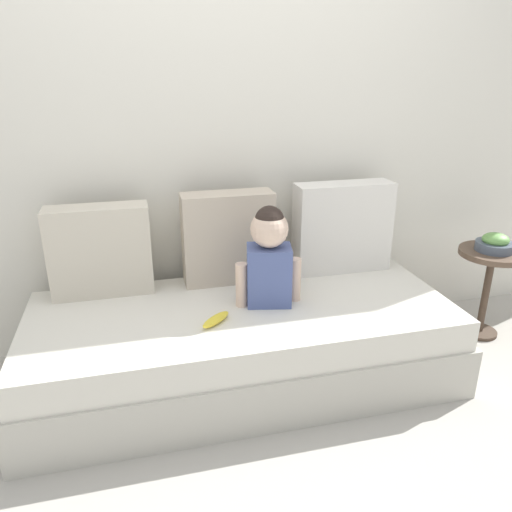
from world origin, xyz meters
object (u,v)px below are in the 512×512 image
object	(u,v)px
couch	(243,344)
fruit_bowl	(495,244)
side_table	(490,271)
banana	(216,320)
toddler	(269,255)
throw_pillow_right	(342,227)
throw_pillow_center	(228,238)
throw_pillow_left	(100,251)

from	to	relation	value
couch	fruit_bowl	bearing A→B (deg)	3.90
couch	side_table	xyz separation A→B (m)	(1.44, 0.10, 0.20)
couch	side_table	distance (m)	1.46
banana	fruit_bowl	world-z (taller)	fruit_bowl
banana	fruit_bowl	size ratio (longest dim) A/B	0.84
side_table	toddler	bearing A→B (deg)	-176.29
side_table	throw_pillow_right	bearing A→B (deg)	164.32
throw_pillow_center	fruit_bowl	xyz separation A→B (m)	(1.44, -0.23, -0.08)
toddler	banana	size ratio (longest dim) A/B	2.81
banana	throw_pillow_right	bearing A→B (deg)	30.22
couch	throw_pillow_right	world-z (taller)	throw_pillow_right
throw_pillow_left	banana	xyz separation A→B (m)	(0.48, -0.46, -0.20)
side_table	throw_pillow_left	bearing A→B (deg)	173.78
couch	throw_pillow_left	xyz separation A→B (m)	(-0.63, 0.32, 0.43)
throw_pillow_center	toddler	bearing A→B (deg)	-66.89
throw_pillow_center	banana	distance (m)	0.53
couch	fruit_bowl	xyz separation A→B (m)	(1.44, 0.10, 0.36)
toddler	fruit_bowl	distance (m)	1.31
throw_pillow_center	toddler	world-z (taller)	toddler
throw_pillow_center	fruit_bowl	world-z (taller)	throw_pillow_center
couch	throw_pillow_center	world-z (taller)	throw_pillow_center
banana	throw_pillow_left	bearing A→B (deg)	136.70
throw_pillow_right	couch	bearing A→B (deg)	-152.90
throw_pillow_right	side_table	distance (m)	0.87
throw_pillow_center	banana	bearing A→B (deg)	-108.15
throw_pillow_right	fruit_bowl	distance (m)	0.84
couch	throw_pillow_center	xyz separation A→B (m)	(0.00, 0.32, 0.44)
throw_pillow_center	fruit_bowl	bearing A→B (deg)	-8.93
banana	side_table	xyz separation A→B (m)	(1.59, 0.23, -0.03)
throw_pillow_left	throw_pillow_center	distance (m)	0.63
throw_pillow_right	toddler	bearing A→B (deg)	-148.21
throw_pillow_left	fruit_bowl	size ratio (longest dim) A/B	2.40
throw_pillow_left	banana	world-z (taller)	throw_pillow_left
throw_pillow_center	throw_pillow_right	xyz separation A→B (m)	(0.63, 0.00, 0.01)
banana	toddler	bearing A→B (deg)	27.31
throw_pillow_center	banana	size ratio (longest dim) A/B	2.78
throw_pillow_right	banana	distance (m)	0.93
couch	throw_pillow_left	distance (m)	0.83
throw_pillow_right	throw_pillow_left	bearing A→B (deg)	180.00
couch	banana	xyz separation A→B (m)	(-0.15, -0.13, 0.22)
banana	side_table	bearing A→B (deg)	8.25
fruit_bowl	couch	bearing A→B (deg)	-176.10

